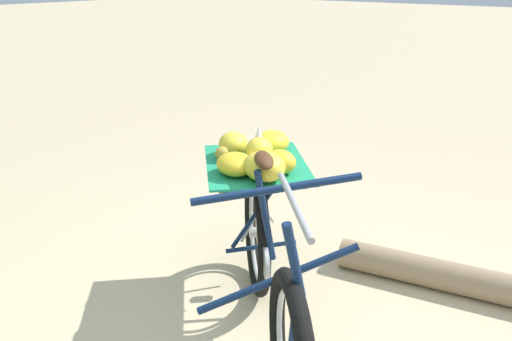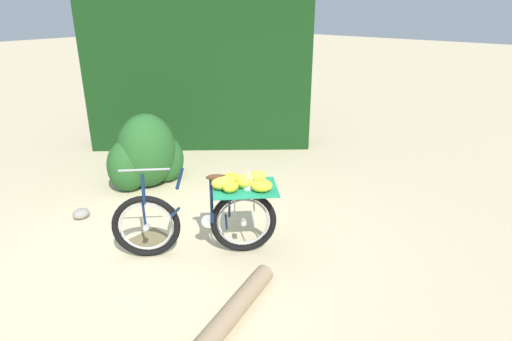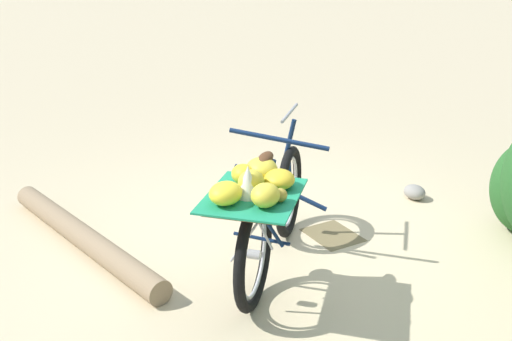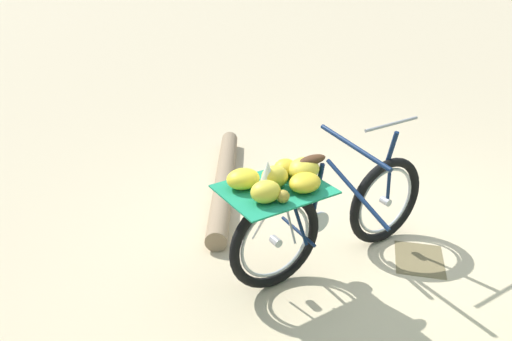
# 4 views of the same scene
# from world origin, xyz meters

# --- Properties ---
(bicycle) EXTENTS (1.47, 1.47, 1.03)m
(bicycle) POSITION_xyz_m (0.21, -0.41, 0.52)
(bicycle) COLOR black
(bicycle) RESTS_ON ground_plane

